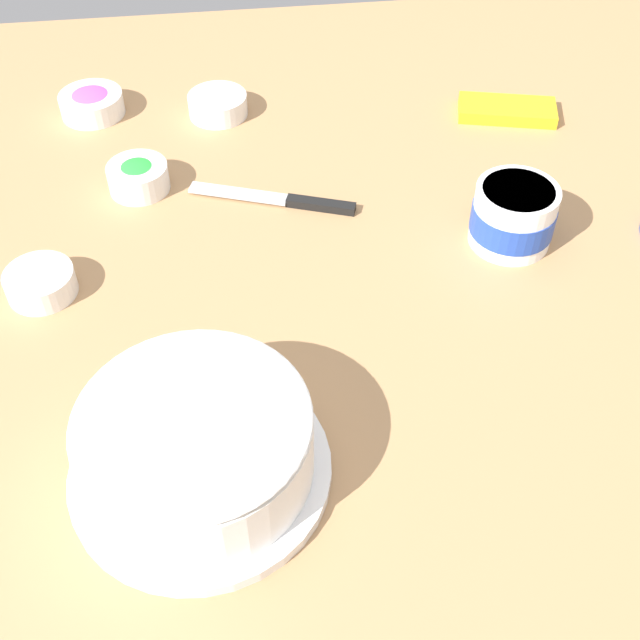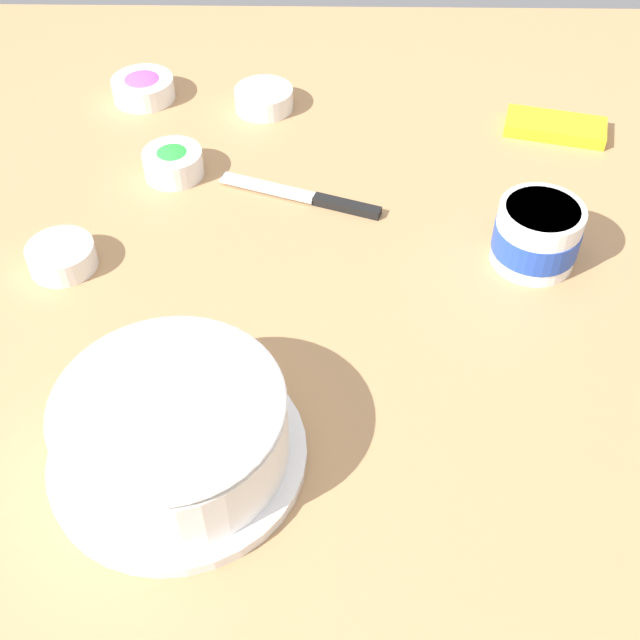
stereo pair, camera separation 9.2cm
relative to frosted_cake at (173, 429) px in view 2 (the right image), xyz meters
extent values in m
plane|color=tan|center=(0.22, 0.25, -0.05)|extent=(1.54, 1.54, 0.00)
cylinder|color=white|center=(0.00, 0.00, -0.04)|extent=(0.26, 0.26, 0.01)
cylinder|color=pink|center=(0.00, 0.00, -0.01)|extent=(0.21, 0.21, 0.06)
cylinder|color=white|center=(0.00, 0.00, 0.00)|extent=(0.23, 0.23, 0.07)
ellipsoid|color=white|center=(0.00, 0.00, 0.04)|extent=(0.23, 0.23, 0.03)
cylinder|color=white|center=(0.41, 0.31, -0.01)|extent=(0.11, 0.11, 0.08)
cylinder|color=#2347B2|center=(0.41, 0.31, -0.01)|extent=(0.11, 0.11, 0.04)
cylinder|color=white|center=(0.41, 0.31, 0.03)|extent=(0.09, 0.09, 0.01)
cube|color=silver|center=(0.06, 0.45, -0.04)|extent=(0.14, 0.07, 0.00)
cube|color=black|center=(0.17, 0.41, -0.04)|extent=(0.10, 0.05, 0.01)
cylinder|color=white|center=(-0.15, 0.69, -0.03)|extent=(0.10, 0.10, 0.03)
cylinder|color=#B251C6|center=(-0.15, 0.69, -0.03)|extent=(0.08, 0.08, 0.01)
ellipsoid|color=#B251C6|center=(-0.15, 0.69, -0.02)|extent=(0.07, 0.07, 0.02)
cylinder|color=white|center=(-0.07, 0.49, -0.03)|extent=(0.08, 0.08, 0.04)
cylinder|color=green|center=(-0.07, 0.49, -0.03)|extent=(0.07, 0.07, 0.01)
ellipsoid|color=green|center=(-0.07, 0.49, -0.02)|extent=(0.06, 0.06, 0.02)
cylinder|color=white|center=(0.04, 0.67, -0.03)|extent=(0.09, 0.09, 0.03)
cylinder|color=pink|center=(0.04, 0.67, -0.04)|extent=(0.08, 0.08, 0.01)
ellipsoid|color=pink|center=(0.04, 0.67, -0.03)|extent=(0.06, 0.06, 0.02)
cylinder|color=white|center=(-0.19, 0.29, -0.03)|extent=(0.09, 0.09, 0.03)
cylinder|color=yellow|center=(-0.19, 0.29, -0.04)|extent=(0.07, 0.07, 0.01)
ellipsoid|color=yellow|center=(-0.19, 0.29, -0.03)|extent=(0.06, 0.06, 0.02)
cube|color=yellow|center=(0.49, 0.60, -0.04)|extent=(0.16, 0.10, 0.02)
camera|label=1|loc=(0.06, -0.46, 0.65)|focal=45.34mm
camera|label=2|loc=(0.15, -0.47, 0.65)|focal=45.34mm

